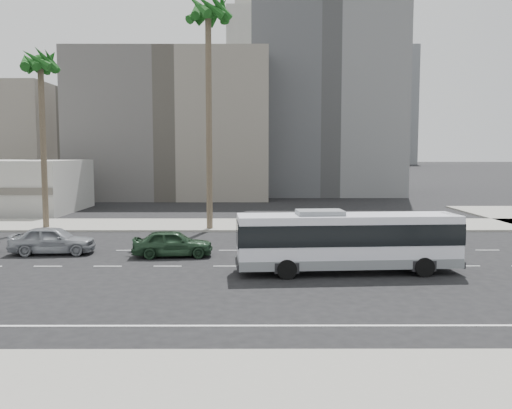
{
  "coord_description": "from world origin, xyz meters",
  "views": [
    {
      "loc": [
        -1.64,
        -26.91,
        5.64
      ],
      "look_at": [
        -1.55,
        4.0,
        2.75
      ],
      "focal_mm": 38.25,
      "sensor_mm": 36.0,
      "label": 1
    }
  ],
  "objects_px": {
    "car_a": "(173,243)",
    "car_b": "(53,240)",
    "palm_near": "(208,17)",
    "palm_mid": "(40,66)",
    "city_bus": "(348,240)"
  },
  "relations": [
    {
      "from": "car_a",
      "to": "car_b",
      "type": "bearing_deg",
      "value": 78.69
    },
    {
      "from": "city_bus",
      "to": "palm_near",
      "type": "bearing_deg",
      "value": 114.03
    },
    {
      "from": "car_b",
      "to": "palm_near",
      "type": "distance_m",
      "value": 19.15
    },
    {
      "from": "palm_mid",
      "to": "car_a",
      "type": "bearing_deg",
      "value": -44.67
    },
    {
      "from": "car_b",
      "to": "palm_mid",
      "type": "bearing_deg",
      "value": 18.92
    },
    {
      "from": "car_a",
      "to": "palm_mid",
      "type": "distance_m",
      "value": 19.32
    },
    {
      "from": "car_a",
      "to": "palm_mid",
      "type": "bearing_deg",
      "value": 40.75
    },
    {
      "from": "car_a",
      "to": "car_b",
      "type": "distance_m",
      "value": 6.92
    },
    {
      "from": "car_a",
      "to": "palm_near",
      "type": "xyz_separation_m",
      "value": [
        1.19,
        10.27,
        14.61
      ]
    },
    {
      "from": "palm_near",
      "to": "city_bus",
      "type": "bearing_deg",
      "value": -61.77
    },
    {
      "from": "car_a",
      "to": "palm_near",
      "type": "bearing_deg",
      "value": -11.19
    },
    {
      "from": "city_bus",
      "to": "car_a",
      "type": "xyz_separation_m",
      "value": [
        -8.9,
        4.09,
        -0.83
      ]
    },
    {
      "from": "car_a",
      "to": "palm_mid",
      "type": "relative_size",
      "value": 0.33
    },
    {
      "from": "palm_near",
      "to": "car_b",
      "type": "bearing_deg",
      "value": -130.45
    },
    {
      "from": "car_a",
      "to": "palm_near",
      "type": "height_order",
      "value": "palm_near"
    }
  ]
}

